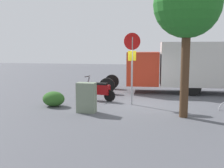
# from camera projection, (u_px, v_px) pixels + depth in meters

# --- Properties ---
(ground_plane) EXTENTS (60.00, 60.00, 0.00)m
(ground_plane) POSITION_uv_depth(u_px,v_px,m) (144.00, 104.00, 12.48)
(ground_plane) COLOR #4D4E55
(box_truck_near) EXTENTS (7.77, 2.58, 2.91)m
(box_truck_near) POSITION_uv_depth(u_px,v_px,m) (181.00, 65.00, 15.43)
(box_truck_near) COLOR black
(box_truck_near) RESTS_ON ground
(motorcycle) EXTENTS (1.79, 0.67, 1.20)m
(motorcycle) POSITION_uv_depth(u_px,v_px,m) (99.00, 90.00, 13.22)
(motorcycle) COLOR black
(motorcycle) RESTS_ON ground
(stop_sign) EXTENTS (0.71, 0.33, 3.26)m
(stop_sign) POSITION_uv_depth(u_px,v_px,m) (132.00, 57.00, 12.07)
(stop_sign) COLOR #9E9EA3
(stop_sign) RESTS_ON ground
(street_tree) EXTENTS (2.43, 2.43, 5.36)m
(street_tree) POSITION_uv_depth(u_px,v_px,m) (187.00, 5.00, 9.59)
(street_tree) COLOR #47301E
(street_tree) RESTS_ON ground
(utility_cabinet) EXTENTS (0.76, 0.47, 1.21)m
(utility_cabinet) POSITION_uv_depth(u_px,v_px,m) (86.00, 98.00, 10.78)
(utility_cabinet) COLOR slate
(utility_cabinet) RESTS_ON ground
(shrub_near_sign) EXTENTS (0.98, 0.81, 0.67)m
(shrub_near_sign) POSITION_uv_depth(u_px,v_px,m) (54.00, 99.00, 11.94)
(shrub_near_sign) COLOR #2C5B21
(shrub_near_sign) RESTS_ON ground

